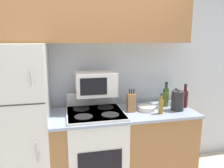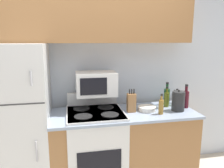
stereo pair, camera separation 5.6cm
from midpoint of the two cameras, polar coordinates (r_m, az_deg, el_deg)
wall_back at (r=2.90m, az=-5.82°, el=1.40°), size 8.00×0.05×2.55m
lower_cabinets at (r=2.83m, az=2.35°, el=-16.15°), size 1.72×0.68×0.93m
refrigerator at (r=2.67m, az=-23.46°, el=-9.45°), size 0.64×0.72×1.74m
upper_cabinets at (r=2.67m, az=-5.64°, el=17.66°), size 2.36×0.35×0.65m
stove at (r=2.75m, az=-4.87°, el=-16.46°), size 0.66×0.66×1.12m
microwave at (r=2.63m, az=-4.87°, el=0.10°), size 0.48×0.33×0.28m
knife_block at (r=2.61m, az=4.42°, el=-4.83°), size 0.10×0.08×0.28m
bowl at (r=2.70m, az=8.43°, el=-6.23°), size 0.22×0.22×0.06m
bottle_soy_sauce at (r=3.09m, az=15.25°, el=-3.42°), size 0.05×0.05×0.18m
bottle_cooking_spray at (r=2.99m, az=15.77°, el=-3.65°), size 0.06×0.06×0.22m
bottle_olive_oil at (r=2.89m, az=13.35°, el=-3.71°), size 0.06×0.06×0.26m
bottle_wine_red at (r=2.92m, az=17.96°, el=-3.52°), size 0.08×0.08×0.30m
bottle_vinegar at (r=2.59m, az=12.05°, el=-5.61°), size 0.06×0.06×0.24m
bottle_wine_green at (r=2.98m, az=13.36°, el=-2.93°), size 0.08×0.08×0.30m
kettle at (r=2.76m, az=16.21°, el=-4.23°), size 0.15×0.15×0.26m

